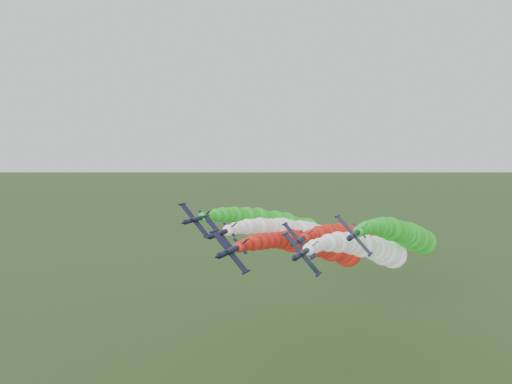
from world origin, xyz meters
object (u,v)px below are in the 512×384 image
jet_inner_left (308,235)px  jet_outer_left (283,225)px  jet_inner_right (373,249)px  jet_trail (362,240)px  jet_outer_right (406,235)px  jet_lead (322,247)px

jet_inner_left → jet_outer_left: 13.79m
jet_inner_right → jet_outer_left: jet_outer_left is taller
jet_inner_left → jet_trail: size_ratio=1.01×
jet_outer_right → jet_trail: 16.94m
jet_lead → jet_inner_left: 14.09m
jet_inner_right → jet_trail: 17.60m
jet_inner_left → jet_trail: (13.98, 11.78, -2.53)m
jet_inner_left → jet_outer_right: 28.69m
jet_inner_left → jet_inner_right: size_ratio=1.00×
jet_inner_left → jet_outer_right: bearing=7.7°
jet_inner_right → jet_outer_left: bearing=158.8°
jet_lead → jet_outer_left: size_ratio=0.99×
jet_outer_right → jet_trail: (-14.42, 7.95, -3.98)m
jet_outer_left → jet_outer_right: jet_outer_right is taller
jet_lead → jet_outer_right: size_ratio=1.00×
jet_outer_right → jet_lead: bearing=-142.9°
jet_lead → jet_outer_right: jet_outer_right is taller
jet_inner_left → jet_inner_right: jet_inner_left is taller
jet_inner_left → jet_outer_left: (-11.30, 7.82, 1.15)m
jet_lead → jet_trail: jet_lead is taller
jet_inner_right → jet_inner_left: bearing=167.6°
jet_trail → jet_lead: bearing=-104.7°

